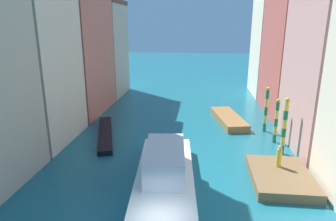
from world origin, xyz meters
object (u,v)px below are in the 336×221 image
object	(u,v)px
vaporetto_white	(165,174)
gondola_black	(105,134)
waterfront_dock	(281,177)
mooring_pole_1	(276,120)
mooring_pole_0	(285,126)
person_on_dock	(279,157)
motorboat_0	(228,119)
mooring_pole_2	(266,109)

from	to	relation	value
vaporetto_white	gondola_black	bearing A→B (deg)	127.88
waterfront_dock	gondola_black	bearing A→B (deg)	154.12
mooring_pole_1	mooring_pole_0	bearing A→B (deg)	-89.00
person_on_dock	mooring_pole_0	size ratio (longest dim) A/B	0.33
waterfront_dock	vaporetto_white	world-z (taller)	vaporetto_white
vaporetto_white	motorboat_0	distance (m)	15.60
mooring_pole_2	gondola_black	xyz separation A→B (m)	(-15.61, -3.04, -2.10)
waterfront_dock	person_on_dock	xyz separation A→B (m)	(0.03, 0.96, 1.06)
mooring_pole_0	mooring_pole_2	world-z (taller)	mooring_pole_0
mooring_pole_0	vaporetto_white	size ratio (longest dim) A/B	0.40
mooring_pole_2	mooring_pole_1	bearing A→B (deg)	-83.34
waterfront_dock	person_on_dock	world-z (taller)	person_on_dock
mooring_pole_0	mooring_pole_1	distance (m)	2.55
mooring_pole_0	mooring_pole_1	size ratio (longest dim) A/B	1.17
mooring_pole_1	vaporetto_white	bearing A→B (deg)	-135.16
waterfront_dock	motorboat_0	xyz separation A→B (m)	(-2.46, 12.92, 0.03)
mooring_pole_1	vaporetto_white	xyz separation A→B (m)	(-9.06, -9.01, -1.10)
person_on_dock	motorboat_0	distance (m)	12.26
person_on_dock	vaporetto_white	world-z (taller)	vaporetto_white
vaporetto_white	motorboat_0	size ratio (longest dim) A/B	1.56
gondola_black	mooring_pole_1	bearing A→B (deg)	0.57
gondola_black	person_on_dock	bearing A→B (deg)	-22.74
mooring_pole_2	vaporetto_white	size ratio (longest dim) A/B	0.38
mooring_pole_0	mooring_pole_1	world-z (taller)	mooring_pole_0
mooring_pole_0	vaporetto_white	bearing A→B (deg)	-144.53
vaporetto_white	motorboat_0	world-z (taller)	vaporetto_white
waterfront_dock	gondola_black	world-z (taller)	waterfront_dock
vaporetto_white	motorboat_0	bearing A→B (deg)	69.85
mooring_pole_0	motorboat_0	distance (m)	9.21
waterfront_dock	mooring_pole_1	world-z (taller)	mooring_pole_1
mooring_pole_0	vaporetto_white	world-z (taller)	mooring_pole_0
vaporetto_white	mooring_pole_1	bearing A→B (deg)	44.84
mooring_pole_0	gondola_black	xyz separation A→B (m)	(-15.99, 2.36, -2.23)
gondola_black	vaporetto_white	bearing A→B (deg)	-52.12
vaporetto_white	motorboat_0	xyz separation A→B (m)	(5.37, 14.63, -0.65)
mooring_pole_2	vaporetto_white	xyz separation A→B (m)	(-8.72, -11.89, -1.33)
person_on_dock	mooring_pole_1	xyz separation A→B (m)	(1.20, 6.34, 0.71)
mooring_pole_1	vaporetto_white	size ratio (longest dim) A/B	0.34
person_on_dock	mooring_pole_0	distance (m)	4.15
person_on_dock	gondola_black	distance (m)	16.03
mooring_pole_2	motorboat_0	size ratio (longest dim) A/B	0.59
waterfront_dock	motorboat_0	world-z (taller)	motorboat_0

